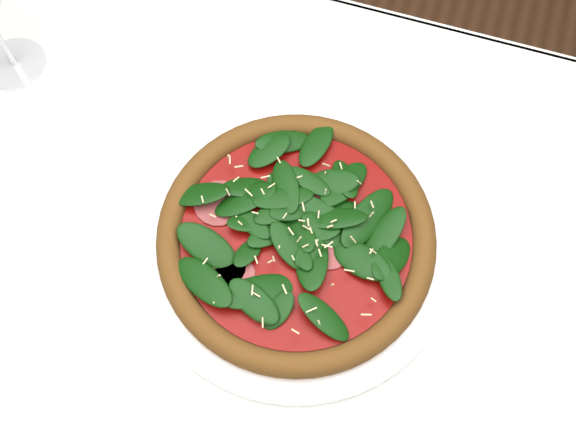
% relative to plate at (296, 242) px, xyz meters
% --- Properties ---
extents(ground, '(6.00, 6.00, 0.00)m').
position_rel_plate_xyz_m(ground, '(-0.06, -0.04, -0.76)').
color(ground, brown).
rests_on(ground, ground).
extents(dining_table, '(1.21, 0.81, 0.75)m').
position_rel_plate_xyz_m(dining_table, '(-0.06, -0.04, -0.11)').
color(dining_table, silver).
rests_on(dining_table, ground).
extents(plate, '(0.36, 0.36, 0.02)m').
position_rel_plate_xyz_m(plate, '(0.00, 0.00, 0.00)').
color(plate, white).
rests_on(plate, dining_table).
extents(pizza, '(0.33, 0.33, 0.04)m').
position_rel_plate_xyz_m(pizza, '(-0.00, 0.00, 0.02)').
color(pizza, '#955524').
rests_on(pizza, plate).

